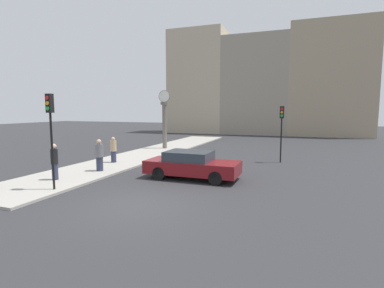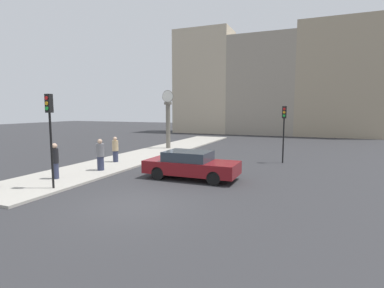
{
  "view_description": "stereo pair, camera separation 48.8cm",
  "coord_description": "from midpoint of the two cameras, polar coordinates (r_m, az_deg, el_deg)",
  "views": [
    {
      "loc": [
        5.39,
        -8.95,
        3.4
      ],
      "look_at": [
        -0.16,
        5.87,
        1.56
      ],
      "focal_mm": 28.0,
      "sensor_mm": 36.0,
      "label": 1
    },
    {
      "loc": [
        5.84,
        -8.77,
        3.4
      ],
      "look_at": [
        -0.16,
        5.87,
        1.56
      ],
      "focal_mm": 28.0,
      "sensor_mm": 36.0,
      "label": 2
    }
  ],
  "objects": [
    {
      "name": "ground_plane",
      "position": [
        11.02,
        -9.78,
        -11.42
      ],
      "size": [
        120.0,
        120.0,
        0.0
      ],
      "primitive_type": "plane",
      "color": "#2D2D30"
    },
    {
      "name": "sidewalk_corner",
      "position": [
        23.65,
        -6.25,
        -1.53
      ],
      "size": [
        3.77,
        27.4,
        0.11
      ],
      "primitive_type": "cube",
      "color": "#A39E93",
      "rests_on": "ground_plane"
    },
    {
      "name": "building_row",
      "position": [
        42.25,
        14.77,
        11.24
      ],
      "size": [
        26.56,
        5.0,
        14.52
      ],
      "color": "#B7A88E",
      "rests_on": "ground_plane"
    },
    {
      "name": "sedan_car",
      "position": [
        14.69,
        0.72,
        -3.96
      ],
      "size": [
        4.57,
        1.85,
        1.36
      ],
      "color": "maroon",
      "rests_on": "ground_plane"
    },
    {
      "name": "traffic_light_near",
      "position": [
        13.48,
        -24.52,
        3.93
      ],
      "size": [
        0.26,
        0.24,
        3.91
      ],
      "color": "black",
      "rests_on": "sidewalk_corner"
    },
    {
      "name": "traffic_light_far",
      "position": [
        19.72,
        17.8,
        3.94
      ],
      "size": [
        0.26,
        0.24,
        3.59
      ],
      "color": "black",
      "rests_on": "ground_plane"
    },
    {
      "name": "street_clock",
      "position": [
        25.42,
        -4.04,
        4.5
      ],
      "size": [
        1.02,
        0.48,
        4.88
      ],
      "color": "#666056",
      "rests_on": "sidewalk_corner"
    },
    {
      "name": "pedestrian_grey_jacket",
      "position": [
        16.84,
        -16.27,
        -2.01
      ],
      "size": [
        0.42,
        0.42,
        1.7
      ],
      "color": "#2D334C",
      "rests_on": "sidewalk_corner"
    },
    {
      "name": "pedestrian_black_jacket",
      "position": [
        15.5,
        -23.8,
        -2.93
      ],
      "size": [
        0.32,
        0.32,
        1.7
      ],
      "color": "#2D334C",
      "rests_on": "sidewalk_corner"
    },
    {
      "name": "pedestrian_tan_coat",
      "position": [
        19.29,
        -13.69,
        -1.03
      ],
      "size": [
        0.38,
        0.38,
        1.58
      ],
      "color": "#2D334C",
      "rests_on": "sidewalk_corner"
    }
  ]
}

